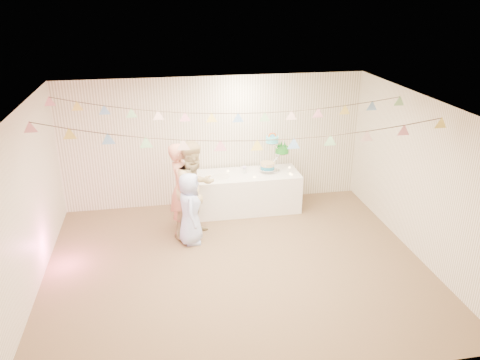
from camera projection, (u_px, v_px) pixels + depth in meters
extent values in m
plane|color=brown|center=(237.00, 265.00, 7.52)|extent=(6.00, 6.00, 0.00)
plane|color=silver|center=(236.00, 107.00, 6.53)|extent=(6.00, 6.00, 0.00)
plane|color=white|center=(215.00, 142.00, 9.29)|extent=(6.00, 6.00, 0.00)
plane|color=white|center=(279.00, 290.00, 4.75)|extent=(6.00, 6.00, 0.00)
plane|color=white|center=(25.00, 207.00, 6.52)|extent=(5.00, 5.00, 0.00)
plane|color=white|center=(420.00, 178.00, 7.52)|extent=(5.00, 5.00, 0.00)
cube|color=white|center=(247.00, 192.00, 9.29)|extent=(2.04, 0.82, 0.77)
cylinder|color=white|center=(221.00, 177.00, 9.02)|extent=(0.35, 0.35, 0.02)
imported|color=tan|center=(181.00, 189.00, 8.27)|extent=(0.49, 0.67, 1.68)
imported|color=tan|center=(195.00, 189.00, 8.16)|extent=(1.08, 1.04, 1.75)
imported|color=#B4C6FF|center=(190.00, 209.00, 7.98)|extent=(0.44, 0.65, 1.29)
cylinder|color=#FFD88C|center=(207.00, 179.00, 8.87)|extent=(0.04, 0.04, 0.03)
cylinder|color=#FFD88C|center=(228.00, 171.00, 9.25)|extent=(0.04, 0.04, 0.03)
cylinder|color=#FFD88C|center=(254.00, 177.00, 8.96)|extent=(0.04, 0.04, 0.03)
cylinder|color=#FFD88C|center=(262.00, 168.00, 9.40)|extent=(0.04, 0.04, 0.03)
cylinder|color=#FFD88C|center=(290.00, 174.00, 9.11)|extent=(0.04, 0.04, 0.03)
cylinder|color=#FFD88C|center=(289.00, 167.00, 9.43)|extent=(0.04, 0.04, 0.03)
cylinder|color=#FFD88C|center=(292.00, 175.00, 9.07)|extent=(0.04, 0.04, 0.03)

